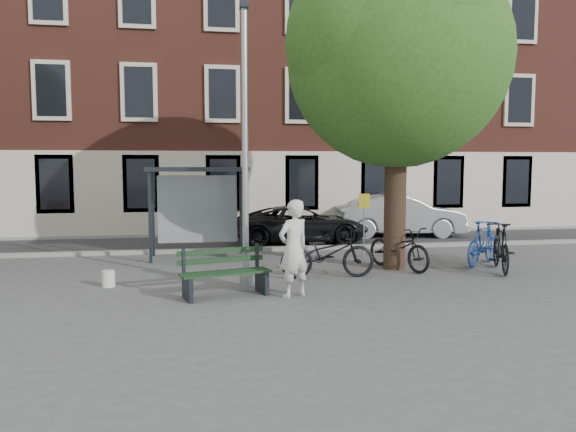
# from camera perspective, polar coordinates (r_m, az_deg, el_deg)

# --- Properties ---
(ground) EXTENTS (90.00, 90.00, 0.00)m
(ground) POSITION_cam_1_polar(r_m,az_deg,el_deg) (12.59, -4.29, -7.11)
(ground) COLOR #4C4C4F
(ground) RESTS_ON ground
(road) EXTENTS (40.00, 4.00, 0.01)m
(road) POSITION_cam_1_polar(r_m,az_deg,el_deg) (19.46, -6.22, -2.72)
(road) COLOR #28282B
(road) RESTS_ON ground
(curb_near) EXTENTS (40.00, 0.25, 0.12)m
(curb_near) POSITION_cam_1_polar(r_m,az_deg,el_deg) (17.48, -5.82, -3.44)
(curb_near) COLOR gray
(curb_near) RESTS_ON ground
(curb_far) EXTENTS (40.00, 0.25, 0.12)m
(curb_far) POSITION_cam_1_polar(r_m,az_deg,el_deg) (21.43, -6.54, -1.85)
(curb_far) COLOR gray
(curb_far) RESTS_ON ground
(building_row) EXTENTS (30.00, 8.00, 14.00)m
(building_row) POSITION_cam_1_polar(r_m,az_deg,el_deg) (25.64, -7.21, 14.87)
(building_row) COLOR brown
(building_row) RESTS_ON ground
(lamppost) EXTENTS (0.28, 0.35, 6.11)m
(lamppost) POSITION_cam_1_polar(r_m,az_deg,el_deg) (12.30, -4.38, 5.67)
(lamppost) COLOR #9EA0A3
(lamppost) RESTS_ON ground
(tree_right) EXTENTS (5.76, 5.60, 8.20)m
(tree_right) POSITION_cam_1_polar(r_m,az_deg,el_deg) (14.86, 11.30, 16.50)
(tree_right) COLOR black
(tree_right) RESTS_ON ground
(bus_shelter) EXTENTS (2.85, 1.45, 2.62)m
(bus_shelter) POSITION_cam_1_polar(r_m,az_deg,el_deg) (16.38, -7.80, 2.49)
(bus_shelter) COLOR #1E2328
(bus_shelter) RESTS_ON ground
(painter) EXTENTS (0.87, 0.77, 1.99)m
(painter) POSITION_cam_1_polar(r_m,az_deg,el_deg) (11.38, 0.57, -3.32)
(painter) COLOR silver
(painter) RESTS_ON ground
(bench) EXTENTS (1.94, 1.05, 0.95)m
(bench) POSITION_cam_1_polar(r_m,az_deg,el_deg) (11.60, -6.45, -5.98)
(bench) COLOR #1E2328
(bench) RESTS_ON ground
(bike_a) EXTENTS (2.28, 0.86, 1.19)m
(bike_a) POSITION_cam_1_polar(r_m,az_deg,el_deg) (13.38, 4.03, -3.78)
(bike_a) COLOR black
(bike_a) RESTS_ON ground
(bike_b) EXTENTS (1.89, 1.74, 1.21)m
(bike_b) POSITION_cam_1_polar(r_m,az_deg,el_deg) (15.91, 19.15, -2.58)
(bike_b) COLOR navy
(bike_b) RESTS_ON ground
(bike_c) EXTENTS (1.53, 2.25, 1.12)m
(bike_c) POSITION_cam_1_polar(r_m,az_deg,el_deg) (14.73, 11.20, -3.18)
(bike_c) COLOR black
(bike_c) RESTS_ON ground
(bike_d) EXTENTS (1.28, 2.15, 1.25)m
(bike_d) POSITION_cam_1_polar(r_m,az_deg,el_deg) (15.12, 20.82, -2.96)
(bike_d) COLOR black
(bike_d) RESTS_ON ground
(car_dark) EXTENTS (4.66, 2.27, 1.27)m
(car_dark) POSITION_cam_1_polar(r_m,az_deg,el_deg) (19.38, 1.41, -0.85)
(car_dark) COLOR black
(car_dark) RESTS_ON ground
(car_silver) EXTENTS (4.93, 2.23, 1.57)m
(car_silver) POSITION_cam_1_polar(r_m,az_deg,el_deg) (21.48, 11.35, 0.04)
(car_silver) COLOR #9A9EA2
(car_silver) RESTS_ON ground
(bucket_a) EXTENTS (0.37, 0.37, 0.36)m
(bucket_a) POSITION_cam_1_polar(r_m,az_deg,el_deg) (13.07, -17.77, -6.08)
(bucket_a) COLOR silver
(bucket_a) RESTS_ON ground
(notice_sign) EXTENTS (0.32, 0.04, 1.85)m
(notice_sign) POSITION_cam_1_polar(r_m,az_deg,el_deg) (16.40, 7.74, 0.43)
(notice_sign) COLOR #9EA0A3
(notice_sign) RESTS_ON ground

